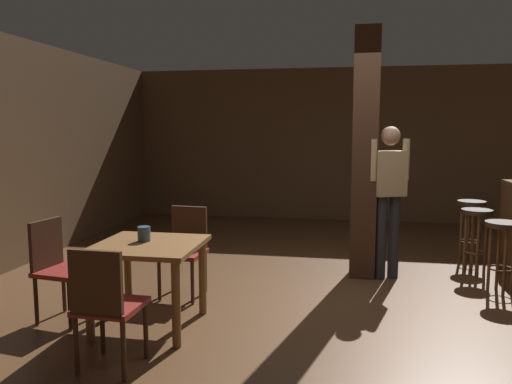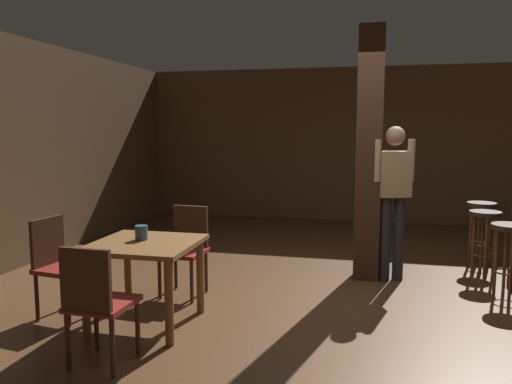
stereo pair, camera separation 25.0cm
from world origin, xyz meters
TOP-DOWN VIEW (x-y plane):
  - ground_plane at (0.00, 0.00)m, footprint 10.80×10.80m
  - wall_back at (0.00, 4.50)m, footprint 8.00×0.10m
  - pillar at (0.19, 0.85)m, footprint 0.28×0.28m
  - dining_table at (-1.65, -0.98)m, footprint 0.87×0.87m
  - chair_west at (-2.50, -0.99)m, footprint 0.48×0.48m
  - chair_north at (-1.61, -0.14)m, footprint 0.45×0.45m
  - chair_south at (-1.63, -1.82)m, footprint 0.43×0.43m
  - napkin_cup at (-1.72, -0.92)m, footprint 0.11×0.11m
  - standing_person at (0.46, 0.81)m, footprint 0.46×0.31m
  - bar_stool_near at (1.59, 0.52)m, footprint 0.36×0.36m
  - bar_stool_mid at (1.50, 1.20)m, footprint 0.35×0.35m
  - bar_stool_far at (1.56, 1.71)m, footprint 0.34×0.34m

SIDE VIEW (x-z plane):
  - ground_plane at x=0.00m, z-range 0.00..0.00m
  - chair_west at x=-2.50m, z-range 0.06..0.95m
  - chair_north at x=-1.61m, z-range 0.06..0.95m
  - chair_south at x=-1.63m, z-range 0.06..0.95m
  - bar_stool_near at x=1.59m, z-range 0.19..0.93m
  - bar_stool_mid at x=1.50m, z-range 0.19..0.95m
  - bar_stool_far at x=1.56m, z-range 0.19..0.98m
  - dining_table at x=-1.65m, z-range 0.23..0.96m
  - napkin_cup at x=-1.72m, z-range 0.73..0.86m
  - standing_person at x=0.46m, z-range 0.14..1.86m
  - wall_back at x=0.00m, z-range 0.00..2.80m
  - pillar at x=0.19m, z-range 0.00..2.80m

